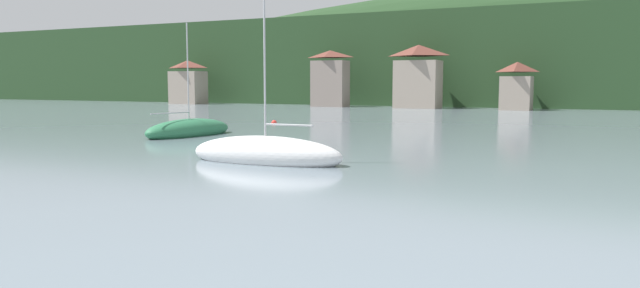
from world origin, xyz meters
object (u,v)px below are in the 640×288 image
at_px(shore_building_central, 418,78).
at_px(sailboat_mid_4, 266,154).
at_px(shore_building_westcentral, 330,79).
at_px(mooring_buoy_near, 274,123).
at_px(shore_building_eastcentral, 517,87).
at_px(sailboat_far_1, 189,130).
at_px(shore_building_west, 188,83).

relative_size(shore_building_central, sailboat_mid_4, 1.01).
distance_m(shore_building_westcentral, mooring_buoy_near, 41.31).
relative_size(shore_building_eastcentral, sailboat_far_1, 0.79).
distance_m(shore_building_west, sailboat_mid_4, 86.61).
bearing_deg(mooring_buoy_near, shore_building_central, 84.63).
distance_m(sailboat_far_1, mooring_buoy_near, 15.50).
distance_m(shore_building_west, shore_building_central, 45.50).
distance_m(shore_building_west, mooring_buoy_near, 57.80).
xyz_separation_m(shore_building_west, sailboat_far_1, (42.97, -55.26, -3.65)).
bearing_deg(shore_building_west, mooring_buoy_near, -43.67).
height_order(shore_building_westcentral, mooring_buoy_near, shore_building_westcentral).
distance_m(shore_building_west, shore_building_westcentral, 30.33).
distance_m(shore_building_westcentral, shore_building_central, 15.18).
xyz_separation_m(shore_building_west, shore_building_eastcentral, (60.65, 0.69, -0.57)).
height_order(shore_building_eastcentral, sailboat_mid_4, sailboat_mid_4).
bearing_deg(shore_building_central, sailboat_far_1, -92.58).
distance_m(shore_building_central, mooring_buoy_near, 40.69).
bearing_deg(shore_building_west, sailboat_far_1, -52.13).
height_order(shore_building_westcentral, shore_building_central, shore_building_central).
relative_size(sailboat_far_1, mooring_buoy_near, 16.72).
bearing_deg(sailboat_mid_4, shore_building_westcentral, -70.40).
distance_m(shore_building_eastcentral, mooring_buoy_near, 44.85).
xyz_separation_m(shore_building_westcentral, mooring_buoy_near, (11.38, -39.44, -4.64)).
distance_m(shore_building_central, sailboat_mid_4, 67.31).
distance_m(shore_building_eastcentral, sailboat_mid_4, 66.84).
bearing_deg(shore_building_west, sailboat_mid_4, -49.63).
relative_size(shore_building_central, sailboat_far_1, 1.12).
bearing_deg(shore_building_eastcentral, shore_building_west, -179.35).
bearing_deg(sailboat_far_1, sailboat_mid_4, -122.07).
bearing_deg(shore_building_west, shore_building_westcentral, -0.70).
bearing_deg(shore_building_westcentral, shore_building_west, 179.30).
relative_size(shore_building_westcentral, shore_building_eastcentral, 1.33).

